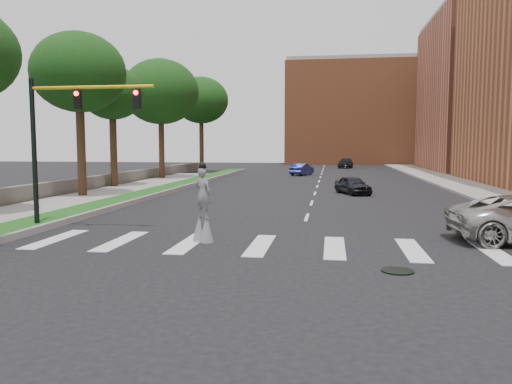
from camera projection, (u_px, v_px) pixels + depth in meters
The scene contains 18 objects.
ground_plane at pixel (295, 253), 16.27m from camera, with size 160.00×160.00×0.00m, color black.
grass_median at pixel (162, 190), 37.65m from camera, with size 2.00×60.00×0.25m, color #164915.
median_curb at pixel (175, 190), 37.49m from camera, with size 0.20×60.00×0.28m, color gray.
sidewalk_left at pixel (52, 205), 28.25m from camera, with size 4.00×60.00×0.18m, color gray.
sidewalk_right at pixel (478, 188), 39.01m from camera, with size 5.00×90.00×0.18m, color gray.
stone_wall at pixel (105, 181), 40.39m from camera, with size 0.50×56.00×1.10m, color #5B564E.
manhole at pixel (398, 271), 13.85m from camera, with size 0.90×0.90×0.04m, color black.
building_far at pixel (493, 95), 65.20m from camera, with size 16.00×22.00×20.00m, color #BD6346.
building_backdrop at pixel (359, 114), 91.30m from camera, with size 26.00×14.00×18.00m, color #AF5D37.
traffic_signal at pixel (61, 129), 20.28m from camera, with size 5.30×0.23×6.20m.
stilt_performer at pixel (203, 210), 17.99m from camera, with size 0.82×0.66×2.88m.
car_near at pixel (353, 185), 35.42m from camera, with size 1.53×3.79×1.29m, color black.
car_mid at pixel (302, 169), 57.16m from camera, with size 1.44×4.12×1.36m, color navy.
car_far at pixel (346, 163), 74.94m from camera, with size 1.96×4.83×1.40m, color black.
tree_2 at pixel (79, 73), 32.22m from camera, with size 6.06×6.06×10.75m.
tree_3 at pixel (112, 94), 39.57m from camera, with size 4.98×4.98×9.73m.
tree_4 at pixel (161, 92), 49.59m from camera, with size 7.60×7.60×11.98m.
tree_5 at pixel (201, 101), 62.07m from camera, with size 6.79×6.79×11.90m.
Camera 1 is at (1.13, -16.01, 3.52)m, focal length 35.00 mm.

